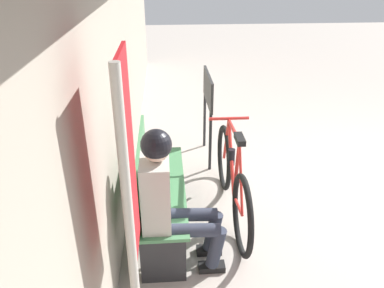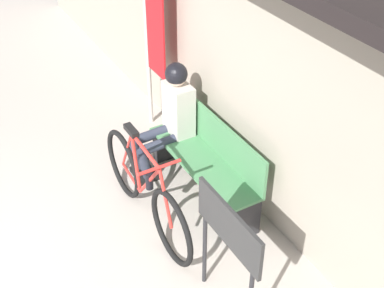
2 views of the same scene
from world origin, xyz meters
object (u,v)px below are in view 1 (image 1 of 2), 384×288
object	(u,v)px
bicycle	(232,180)
person_seated	(169,194)
signboard	(208,97)
banner_pole	(130,192)
park_bench_near	(157,189)

from	to	relation	value
bicycle	person_seated	size ratio (longest dim) A/B	1.41
bicycle	signboard	distance (m)	1.30
banner_pole	signboard	size ratio (longest dim) A/B	1.77
person_seated	banner_pole	world-z (taller)	banner_pole
signboard	person_seated	bearing A→B (deg)	164.78
park_bench_near	banner_pole	xyz separation A→B (m)	(-1.32, 0.09, 0.85)
person_seated	signboard	size ratio (longest dim) A/B	1.12
person_seated	signboard	bearing A→B (deg)	-15.22
person_seated	signboard	xyz separation A→B (m)	(1.88, -0.51, 0.12)
park_bench_near	banner_pole	size ratio (longest dim) A/B	0.79
bicycle	signboard	size ratio (longest dim) A/B	1.59
park_bench_near	person_seated	size ratio (longest dim) A/B	1.24
person_seated	signboard	world-z (taller)	person_seated
signboard	park_bench_near	bearing A→B (deg)	154.67
bicycle	person_seated	bearing A→B (deg)	136.72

